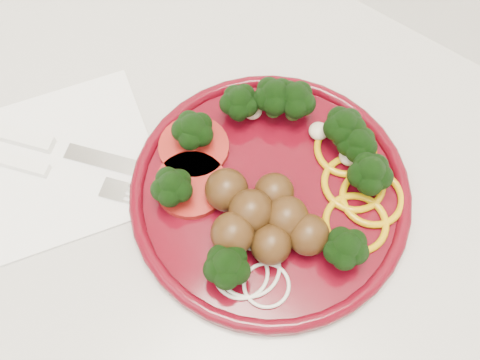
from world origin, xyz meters
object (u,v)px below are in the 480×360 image
Objects in this scene: fork at (32,167)px; knife at (47,145)px; plate at (273,186)px; napkin at (66,161)px.

knife is at bearing 83.00° from fork.
plate is 1.50× the size of fork.
napkin is 0.84× the size of knife.
knife is at bearing -156.43° from plate.
plate is 0.25m from fork.
knife is 0.03m from fork.
plate is at bearing 9.77° from fork.
fork reaches higher than napkin.
plate reaches higher than napkin.
napkin is 0.03m from fork.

